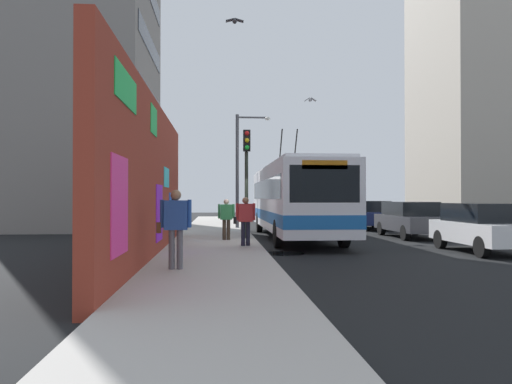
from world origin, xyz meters
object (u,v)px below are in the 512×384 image
object	(u,v)px
city_bus	(294,198)
pedestrian_midblock	(226,216)
parked_car_dark_gray	(410,219)
traffic_light	(247,165)
street_lamp	(241,162)
parked_car_black	(341,211)
pedestrian_at_curb	(245,217)
parked_car_white	(482,227)
parked_car_navy	(369,214)
pedestrian_near_wall	(175,222)

from	to	relation	value
city_bus	pedestrian_midblock	bearing A→B (deg)	127.37
parked_car_dark_gray	pedestrian_midblock	world-z (taller)	pedestrian_midblock
traffic_light	street_lamp	world-z (taller)	street_lamp
parked_car_black	pedestrian_midblock	world-z (taller)	pedestrian_midblock
city_bus	pedestrian_at_curb	xyz separation A→B (m)	(-4.62, 2.36, -0.66)
city_bus	parked_car_black	bearing A→B (deg)	-23.10
parked_car_black	traffic_light	xyz separation A→B (m)	(-13.91, 7.35, 2.21)
parked_car_white	parked_car_dark_gray	world-z (taller)	same
pedestrian_at_curb	street_lamp	bearing A→B (deg)	-1.93
pedestrian_at_curb	parked_car_black	bearing A→B (deg)	-24.21
city_bus	pedestrian_midblock	distance (m)	3.79
city_bus	parked_car_white	distance (m)	7.90
city_bus	traffic_light	xyz separation A→B (m)	(-1.72, 2.15, 1.29)
parked_car_white	street_lamp	distance (m)	13.71
pedestrian_at_curb	street_lamp	xyz separation A→B (m)	(10.04, -0.34, 2.61)
parked_car_dark_gray	parked_car_black	bearing A→B (deg)	0.00
parked_car_navy	pedestrian_midblock	size ratio (longest dim) A/B	3.09
pedestrian_near_wall	traffic_light	xyz separation A→B (m)	(8.12, -2.07, 1.83)
city_bus	pedestrian_midblock	xyz separation A→B (m)	(-2.26, 2.96, -0.70)
parked_car_white	traffic_light	distance (m)	8.73
pedestrian_near_wall	parked_car_navy	bearing A→B (deg)	-30.74
pedestrian_at_curb	traffic_light	distance (m)	3.50
parked_car_white	pedestrian_midblock	size ratio (longest dim) A/B	2.61
parked_car_white	parked_car_navy	world-z (taller)	same
city_bus	parked_car_dark_gray	size ratio (longest dim) A/B	2.78
parked_car_dark_gray	city_bus	bearing A→B (deg)	90.44
parked_car_white	parked_car_black	distance (m)	18.07
city_bus	pedestrian_near_wall	world-z (taller)	city_bus
city_bus	parked_car_dark_gray	world-z (taller)	city_bus
pedestrian_midblock	street_lamp	world-z (taller)	street_lamp
parked_car_navy	parked_car_dark_gray	bearing A→B (deg)	-180.00
traffic_light	pedestrian_at_curb	bearing A→B (deg)	175.85
pedestrian_near_wall	pedestrian_midblock	bearing A→B (deg)	-9.49
city_bus	traffic_light	size ratio (longest dim) A/B	2.89
pedestrian_near_wall	pedestrian_at_curb	bearing A→B (deg)	-19.66
parked_car_navy	street_lamp	distance (m)	7.79
parked_car_white	pedestrian_at_curb	distance (m)	7.67
parked_car_white	street_lamp	size ratio (longest dim) A/B	0.67
parked_car_white	parked_car_navy	bearing A→B (deg)	-0.00
street_lamp	traffic_light	bearing A→B (deg)	178.98
parked_car_dark_gray	parked_car_navy	xyz separation A→B (m)	(5.97, 0.00, 0.00)
pedestrian_near_wall	street_lamp	xyz separation A→B (m)	(15.25, -2.20, 2.49)
street_lamp	pedestrian_midblock	bearing A→B (deg)	173.06
parked_car_white	parked_car_dark_gray	bearing A→B (deg)	-0.00
parked_car_white	parked_car_black	xyz separation A→B (m)	(18.07, -0.00, 0.00)
pedestrian_at_curb	street_lamp	size ratio (longest dim) A/B	0.27
pedestrian_near_wall	parked_car_black	bearing A→B (deg)	-23.16
parked_car_black	pedestrian_at_curb	xyz separation A→B (m)	(-16.82, 7.56, 0.26)
parked_car_dark_gray	parked_car_navy	bearing A→B (deg)	0.00
pedestrian_midblock	traffic_light	distance (m)	2.21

